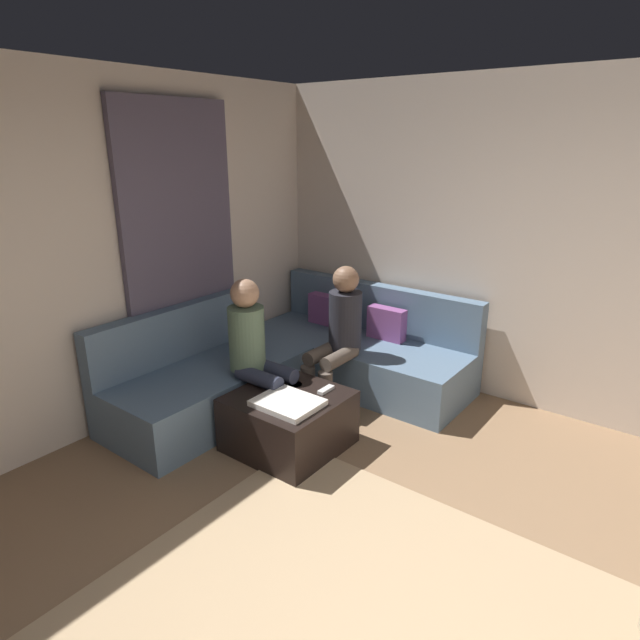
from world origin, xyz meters
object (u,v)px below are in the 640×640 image
(ottoman, at_px, (289,421))
(sectional_couch, at_px, (297,363))
(coffee_mug, at_px, (281,373))
(game_remote, at_px, (326,390))
(person_on_couch_side, at_px, (256,350))
(person_on_couch_back, at_px, (338,332))

(ottoman, bearing_deg, sectional_couch, 125.77)
(coffee_mug, relative_size, game_remote, 0.63)
(game_remote, distance_m, person_on_couch_side, 0.62)
(sectional_couch, relative_size, game_remote, 17.00)
(coffee_mug, relative_size, person_on_couch_back, 0.08)
(coffee_mug, distance_m, person_on_couch_back, 0.65)
(game_remote, height_order, person_on_couch_back, person_on_couch_back)
(person_on_couch_back, relative_size, person_on_couch_side, 1.00)
(ottoman, xyz_separation_m, person_on_couch_back, (-0.12, 0.79, 0.45))
(sectional_couch, bearing_deg, person_on_couch_back, 7.58)
(coffee_mug, distance_m, game_remote, 0.40)
(sectional_couch, height_order, person_on_couch_side, person_on_couch_side)
(person_on_couch_back, bearing_deg, person_on_couch_side, 69.50)
(person_on_couch_side, bearing_deg, person_on_couch_back, 159.50)
(ottoman, bearing_deg, coffee_mug, 140.71)
(ottoman, distance_m, person_on_couch_back, 0.92)
(game_remote, xyz_separation_m, person_on_couch_side, (-0.56, -0.14, 0.23))
(sectional_couch, bearing_deg, coffee_mug, -60.82)
(sectional_couch, relative_size, person_on_couch_side, 2.12)
(person_on_couch_back, distance_m, person_on_couch_side, 0.76)
(sectional_couch, height_order, coffee_mug, sectional_couch)
(sectional_couch, height_order, ottoman, sectional_couch)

